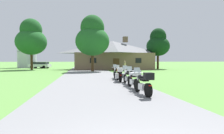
{
  "coord_description": "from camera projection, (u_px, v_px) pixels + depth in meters",
  "views": [
    {
      "loc": [
        -0.92,
        -2.29,
        1.72
      ],
      "look_at": [
        2.54,
        19.8,
        0.95
      ],
      "focal_mm": 30.02,
      "sensor_mm": 36.0,
      "label": 1
    }
  ],
  "objects": [
    {
      "name": "bystander_tan_shirt_near_lodge",
      "position": [
        125.0,
        65.0,
        30.01
      ],
      "size": [
        0.39,
        0.46,
        1.67
      ],
      "rotation": [
        0.0,
        0.0,
        0.94
      ],
      "color": "#75664C",
      "rests_on": "ground"
    },
    {
      "name": "parked_white_suv_far_left",
      "position": [
        40.0,
        65.0,
        41.59
      ],
      "size": [
        4.93,
        3.03,
        1.4
      ],
      "rotation": [
        0.0,
        0.0,
        1.29
      ],
      "color": "silver",
      "rests_on": "ground"
    },
    {
      "name": "motorcycle_white_third_in_row",
      "position": [
        128.0,
        76.0,
        13.1
      ],
      "size": [
        0.66,
        2.08,
        1.3
      ],
      "rotation": [
        0.0,
        0.0,
        0.01
      ],
      "color": "black",
      "rests_on": "asphalt_driveway"
    },
    {
      "name": "asphalt_driveway",
      "position": [
        91.0,
        76.0,
        20.23
      ],
      "size": [
        6.4,
        80.0,
        0.06
      ],
      "primitive_type": "cube",
      "color": "slate",
      "rests_on": "ground"
    },
    {
      "name": "motorcycle_white_farthest_in_row",
      "position": [
        117.0,
        73.0,
        16.91
      ],
      "size": [
        0.72,
        2.08,
        1.3
      ],
      "rotation": [
        0.0,
        0.0,
        0.01
      ],
      "color": "black",
      "rests_on": "asphalt_driveway"
    },
    {
      "name": "tree_right_of_lodge",
      "position": [
        158.0,
        43.0,
        38.14
      ],
      "size": [
        4.69,
        4.69,
        8.3
      ],
      "color": "#422D19",
      "rests_on": "ground"
    },
    {
      "name": "motorcycle_black_nearest_to_camera",
      "position": [
        144.0,
        83.0,
        9.01
      ],
      "size": [
        0.66,
        2.08,
        1.3
      ],
      "rotation": [
        0.0,
        0.0,
        0.05
      ],
      "color": "black",
      "rests_on": "asphalt_driveway"
    },
    {
      "name": "motorcycle_white_second_in_row",
      "position": [
        134.0,
        79.0,
        11.14
      ],
      "size": [
        0.66,
        2.08,
        1.3
      ],
      "rotation": [
        0.0,
        0.0,
        0.02
      ],
      "color": "black",
      "rests_on": "asphalt_driveway"
    },
    {
      "name": "stone_lodge",
      "position": [
        112.0,
        55.0,
        37.38
      ],
      "size": [
        15.44,
        9.2,
        6.52
      ],
      "color": "brown",
      "rests_on": "ground"
    },
    {
      "name": "tree_left_far",
      "position": [
        31.0,
        38.0,
        34.65
      ],
      "size": [
        5.58,
        5.58,
        9.48
      ],
      "color": "#422D19",
      "rests_on": "ground"
    },
    {
      "name": "parked_navy_sedan_far_left",
      "position": [
        42.0,
        65.0,
        43.42
      ],
      "size": [
        2.94,
        4.55,
        1.2
      ],
      "rotation": [
        0.0,
        0.0,
        -0.28
      ],
      "color": "navy",
      "rests_on": "ground"
    },
    {
      "name": "metal_silo_distant",
      "position": [
        27.0,
        49.0,
        45.17
      ],
      "size": [
        4.43,
        4.43,
        8.8
      ],
      "color": "#B2B7BC",
      "rests_on": "ground"
    },
    {
      "name": "ground_plane",
      "position": [
        91.0,
        75.0,
        22.21
      ],
      "size": [
        500.0,
        500.0,
        0.0
      ],
      "primitive_type": "plane",
      "color": "#56893D"
    },
    {
      "name": "motorcycle_orange_fourth_in_row",
      "position": [
        119.0,
        75.0,
        14.88
      ],
      "size": [
        0.75,
        2.08,
        1.3
      ],
      "rotation": [
        0.0,
        0.0,
        -0.04
      ],
      "color": "black",
      "rests_on": "asphalt_driveway"
    },
    {
      "name": "tree_by_lodge_front",
      "position": [
        92.0,
        37.0,
        28.71
      ],
      "size": [
        5.2,
        5.2,
        8.7
      ],
      "color": "#422D19",
      "rests_on": "ground"
    }
  ]
}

